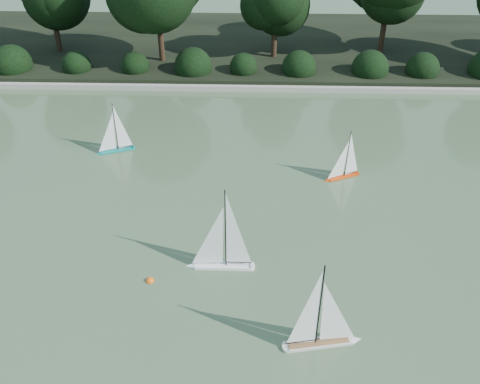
# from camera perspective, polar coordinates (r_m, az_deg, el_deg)

# --- Properties ---
(ground) EXTENTS (80.00, 80.00, 0.00)m
(ground) POSITION_cam_1_polar(r_m,az_deg,el_deg) (10.38, -0.66, -9.11)
(ground) COLOR #33462A
(ground) RESTS_ON ground
(pond_coping) EXTENTS (40.00, 0.35, 0.18)m
(pond_coping) POSITION_cam_1_polar(r_m,az_deg,el_deg) (17.99, 0.50, 11.09)
(pond_coping) COLOR gray
(pond_coping) RESTS_ON ground
(far_bank) EXTENTS (40.00, 8.00, 0.30)m
(far_bank) POSITION_cam_1_polar(r_m,az_deg,el_deg) (21.71, 0.75, 15.35)
(far_bank) COLOR black
(far_bank) RESTS_ON ground
(shrub_hedge) EXTENTS (29.10, 1.10, 1.10)m
(shrub_hedge) POSITION_cam_1_polar(r_m,az_deg,el_deg) (18.69, 0.57, 13.18)
(shrub_hedge) COLOR black
(shrub_hedge) RESTS_ON ground
(sailboat_white_a) EXTENTS (1.38, 0.23, 1.89)m
(sailboat_white_a) POSITION_cam_1_polar(r_m,az_deg,el_deg) (10.42, -2.40, -6.74)
(sailboat_white_a) COLOR white
(sailboat_white_a) RESTS_ON ground
(sailboat_white_b) EXTENTS (1.39, 0.46, 1.89)m
(sailboat_white_b) POSITION_cam_1_polar(r_m,az_deg,el_deg) (9.17, 9.14, -14.48)
(sailboat_white_b) COLOR beige
(sailboat_white_b) RESTS_ON ground
(sailboat_orange) EXTENTS (0.97, 0.53, 1.37)m
(sailboat_orange) POSITION_cam_1_polar(r_m,az_deg,el_deg) (13.33, 10.73, 2.29)
(sailboat_orange) COLOR red
(sailboat_orange) RESTS_ON ground
(sailboat_teal) EXTENTS (1.05, 0.53, 1.47)m
(sailboat_teal) POSITION_cam_1_polar(r_m,az_deg,el_deg) (14.62, -13.40, 5.02)
(sailboat_teal) COLOR #0C7D77
(sailboat_teal) RESTS_ON ground
(race_buoy) EXTENTS (0.16, 0.16, 0.16)m
(race_buoy) POSITION_cam_1_polar(r_m,az_deg,el_deg) (10.45, -9.57, -9.36)
(race_buoy) COLOR #FF5F0D
(race_buoy) RESTS_ON ground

